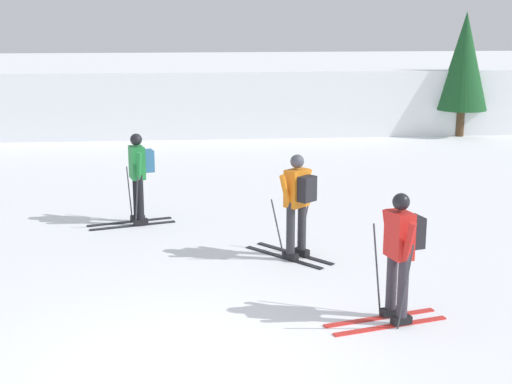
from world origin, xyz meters
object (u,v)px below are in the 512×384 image
Objects in this scene: skier_green at (139,174)px; skier_orange at (298,201)px; conifer_far_left at (464,62)px; skier_red at (400,251)px.

skier_orange is at bearing -40.45° from skier_green.
conifer_far_left is (6.75, 11.26, 1.37)m from skier_orange.
skier_green is at bearing 139.55° from skier_orange.
skier_red is 1.00× the size of skier_green.
skier_red is at bearing -53.41° from skier_green.
skier_red is 15.08m from conifer_far_left.
conifer_far_left reaches higher than skier_red.
skier_orange is 13.20m from conifer_far_left.
skier_green is (-3.60, 4.85, -0.00)m from skier_red.
conifer_far_left is (9.40, 9.00, 1.37)m from skier_green.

